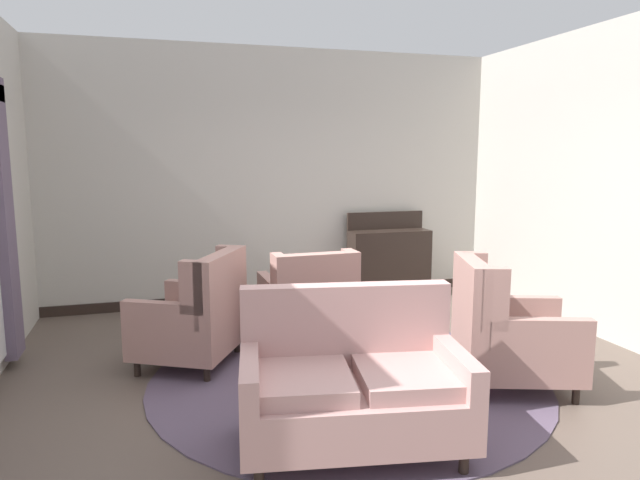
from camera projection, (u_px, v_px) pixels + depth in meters
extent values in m
plane|color=brown|center=(360.00, 392.00, 4.40)|extent=(8.37, 8.37, 0.00)
cube|color=#BCB7AD|center=(277.00, 177.00, 7.00)|extent=(5.81, 0.08, 3.11)
cube|color=#BCB7AD|center=(589.00, 182.00, 5.80)|extent=(0.08, 4.18, 3.11)
cube|color=black|center=(280.00, 295.00, 7.17)|extent=(5.65, 0.03, 0.12)
cylinder|color=#5B4C60|center=(348.00, 377.00, 4.68)|extent=(3.25, 3.25, 0.01)
cube|color=#605166|center=(4.00, 224.00, 4.77)|extent=(0.10, 0.32, 2.31)
cylinder|color=black|center=(344.00, 331.00, 4.43)|extent=(0.87, 0.87, 0.04)
cylinder|color=black|center=(344.00, 358.00, 4.46)|extent=(0.10, 0.10, 0.40)
cube|color=black|center=(370.00, 380.00, 4.55)|extent=(0.28, 0.07, 0.07)
cube|color=black|center=(326.00, 375.00, 4.66)|extent=(0.17, 0.28, 0.07)
cube|color=black|center=(339.00, 394.00, 4.28)|extent=(0.19, 0.27, 0.07)
cylinder|color=brown|center=(342.00, 329.00, 4.38)|extent=(0.10, 0.10, 0.02)
ellipsoid|color=brown|center=(342.00, 314.00, 4.36)|extent=(0.18, 0.18, 0.23)
cylinder|color=brown|center=(342.00, 293.00, 4.34)|extent=(0.06, 0.06, 0.10)
torus|color=brown|center=(342.00, 287.00, 4.33)|extent=(0.11, 0.11, 0.02)
cube|color=tan|center=(354.00, 408.00, 3.48)|extent=(1.50, 1.02, 0.30)
cube|color=tan|center=(346.00, 325.00, 3.74)|extent=(1.39, 0.37, 0.55)
cube|color=tan|center=(305.00, 382.00, 3.38)|extent=(0.65, 0.69, 0.10)
cube|color=tan|center=(404.00, 377.00, 3.45)|extent=(0.65, 0.69, 0.10)
cube|color=tan|center=(249.00, 377.00, 3.32)|extent=(0.23, 0.71, 0.21)
cube|color=tan|center=(458.00, 367.00, 3.47)|extent=(0.23, 0.71, 0.21)
cylinder|color=black|center=(259.00, 477.00, 3.13)|extent=(0.06, 0.06, 0.14)
cylinder|color=black|center=(464.00, 463.00, 3.27)|extent=(0.06, 0.06, 0.14)
cylinder|color=black|center=(258.00, 422.00, 3.76)|extent=(0.06, 0.06, 0.14)
cylinder|color=black|center=(429.00, 413.00, 3.90)|extent=(0.06, 0.06, 0.14)
cube|color=tan|center=(306.00, 316.00, 5.48)|extent=(0.81, 0.88, 0.29)
cube|color=tan|center=(318.00, 283.00, 5.08)|extent=(0.79, 0.16, 0.53)
cube|color=tan|center=(349.00, 271.00, 5.26)|extent=(0.11, 0.20, 0.40)
cube|color=tan|center=(278.00, 276.00, 5.05)|extent=(0.11, 0.20, 0.40)
cube|color=tan|center=(338.00, 286.00, 5.59)|extent=(0.12, 0.76, 0.24)
cube|color=tan|center=(270.00, 291.00, 5.38)|extent=(0.12, 0.76, 0.24)
cylinder|color=black|center=(325.00, 324.00, 5.94)|extent=(0.06, 0.06, 0.14)
cylinder|color=black|center=(267.00, 329.00, 5.75)|extent=(0.06, 0.06, 0.14)
cylinder|color=black|center=(349.00, 345.00, 5.28)|extent=(0.06, 0.06, 0.14)
cylinder|color=black|center=(284.00, 352.00, 5.09)|extent=(0.06, 0.06, 0.14)
cube|color=tan|center=(189.00, 332.00, 4.96)|extent=(1.10, 1.13, 0.31)
cube|color=tan|center=(222.00, 285.00, 4.83)|extent=(0.53, 0.82, 0.56)
cube|color=tan|center=(228.00, 268.00, 5.20)|extent=(0.22, 0.18, 0.43)
cube|color=tan|center=(193.00, 287.00, 4.47)|extent=(0.22, 0.18, 0.43)
cube|color=tan|center=(201.00, 292.00, 5.30)|extent=(0.65, 0.41, 0.21)
cube|color=tan|center=(162.00, 315.00, 4.56)|extent=(0.65, 0.41, 0.21)
cylinder|color=black|center=(175.00, 341.00, 5.40)|extent=(0.06, 0.06, 0.14)
cylinder|color=black|center=(137.00, 368.00, 4.72)|extent=(0.06, 0.06, 0.14)
cylinder|color=black|center=(237.00, 346.00, 5.27)|extent=(0.06, 0.06, 0.14)
cylinder|color=black|center=(207.00, 374.00, 4.59)|extent=(0.06, 0.06, 0.14)
cube|color=tan|center=(516.00, 353.00, 4.46)|extent=(1.08, 0.99, 0.29)
cube|color=tan|center=(471.00, 297.00, 4.41)|extent=(0.37, 0.75, 0.61)
cube|color=tan|center=(494.00, 299.00, 4.08)|extent=(0.22, 0.16, 0.46)
cube|color=tan|center=(473.00, 279.00, 4.71)|extent=(0.22, 0.16, 0.46)
cube|color=tan|center=(538.00, 334.00, 4.11)|extent=(0.78, 0.34, 0.23)
cube|color=tan|center=(512.00, 310.00, 4.74)|extent=(0.78, 0.34, 0.23)
cylinder|color=black|center=(576.00, 395.00, 4.20)|extent=(0.06, 0.06, 0.14)
cylinder|color=black|center=(548.00, 365.00, 4.77)|extent=(0.06, 0.06, 0.14)
cylinder|color=black|center=(477.00, 393.00, 4.22)|extent=(0.06, 0.06, 0.14)
cylinder|color=black|center=(461.00, 364.00, 4.80)|extent=(0.06, 0.06, 0.14)
cube|color=black|center=(389.00, 260.00, 7.26)|extent=(1.04, 0.34, 0.77)
cube|color=black|center=(385.00, 220.00, 7.33)|extent=(1.04, 0.04, 0.23)
cube|color=black|center=(358.00, 298.00, 7.08)|extent=(0.06, 0.06, 0.10)
cube|color=black|center=(426.00, 293.00, 7.35)|extent=(0.06, 0.06, 0.10)
cube|color=black|center=(351.00, 293.00, 7.31)|extent=(0.06, 0.06, 0.10)
cube|color=black|center=(417.00, 289.00, 7.58)|extent=(0.06, 0.06, 0.10)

